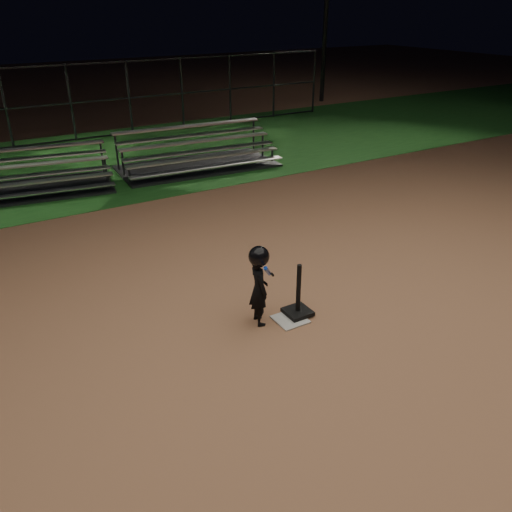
{
  "coord_description": "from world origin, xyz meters",
  "views": [
    {
      "loc": [
        -3.81,
        -5.39,
        4.3
      ],
      "look_at": [
        0.0,
        1.0,
        0.65
      ],
      "focal_mm": 36.56,
      "sensor_mm": 36.0,
      "label": 1
    }
  ],
  "objects_px": {
    "home_plate": "(290,319)",
    "batting_tee": "(298,305)",
    "child_batter": "(259,283)",
    "bleacher_right": "(198,160)",
    "bleacher_left": "(28,185)"
  },
  "relations": [
    {
      "from": "home_plate",
      "to": "bleacher_left",
      "type": "height_order",
      "value": "bleacher_left"
    },
    {
      "from": "home_plate",
      "to": "batting_tee",
      "type": "relative_size",
      "value": 0.54
    },
    {
      "from": "bleacher_left",
      "to": "bleacher_right",
      "type": "bearing_deg",
      "value": 5.74
    },
    {
      "from": "batting_tee",
      "to": "bleacher_left",
      "type": "distance_m",
      "value": 8.46
    },
    {
      "from": "home_plate",
      "to": "bleacher_left",
      "type": "relative_size",
      "value": 0.11
    },
    {
      "from": "batting_tee",
      "to": "bleacher_right",
      "type": "xyz_separation_m",
      "value": [
        2.03,
        7.88,
        0.04
      ]
    },
    {
      "from": "batting_tee",
      "to": "child_batter",
      "type": "bearing_deg",
      "value": 167.57
    },
    {
      "from": "home_plate",
      "to": "child_batter",
      "type": "relative_size",
      "value": 0.36
    },
    {
      "from": "child_batter",
      "to": "bleacher_right",
      "type": "distance_m",
      "value": 8.19
    },
    {
      "from": "home_plate",
      "to": "batting_tee",
      "type": "xyz_separation_m",
      "value": [
        0.18,
        0.07,
        0.17
      ]
    },
    {
      "from": "child_batter",
      "to": "bleacher_left",
      "type": "xyz_separation_m",
      "value": [
        -1.91,
        7.94,
        -0.45
      ]
    },
    {
      "from": "home_plate",
      "to": "bleacher_left",
      "type": "distance_m",
      "value": 8.47
    },
    {
      "from": "child_batter",
      "to": "bleacher_left",
      "type": "distance_m",
      "value": 8.18
    },
    {
      "from": "home_plate",
      "to": "bleacher_right",
      "type": "distance_m",
      "value": 8.24
    },
    {
      "from": "batting_tee",
      "to": "bleacher_right",
      "type": "distance_m",
      "value": 8.13
    }
  ]
}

